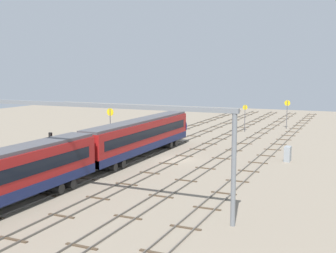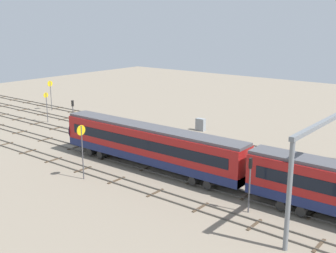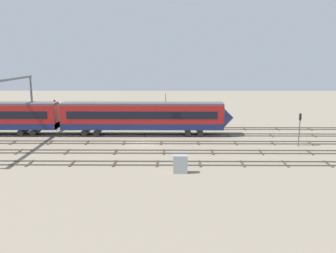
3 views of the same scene
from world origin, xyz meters
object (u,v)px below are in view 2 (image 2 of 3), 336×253
(speed_sign_far_trackside, at_px, (51,91))
(speed_sign_distant_end, at_px, (82,144))
(relay_cabinet, at_px, (201,125))
(speed_sign_near_foreground, at_px, (47,103))
(signal_light_trackside_approach, at_px, (73,110))
(signal_light_trackside_departure, at_px, (250,177))

(speed_sign_far_trackside, relative_size, speed_sign_distant_end, 0.94)
(speed_sign_far_trackside, xyz_separation_m, relay_cabinet, (-30.07, -4.81, -2.73))
(speed_sign_near_foreground, relative_size, speed_sign_far_trackside, 0.90)
(speed_sign_far_trackside, relative_size, signal_light_trackside_approach, 1.24)
(speed_sign_far_trackside, distance_m, signal_light_trackside_departure, 51.81)
(speed_sign_far_trackside, bearing_deg, signal_light_trackside_departure, 162.09)
(speed_sign_distant_end, bearing_deg, signal_light_trackside_departure, -168.08)
(speed_sign_near_foreground, height_order, signal_light_trackside_departure, signal_light_trackside_departure)
(speed_sign_far_trackside, distance_m, relay_cabinet, 30.57)
(speed_sign_distant_end, distance_m, signal_light_trackside_approach, 22.19)
(speed_sign_near_foreground, height_order, speed_sign_distant_end, speed_sign_distant_end)
(speed_sign_near_foreground, bearing_deg, speed_sign_distant_end, 151.47)
(signal_light_trackside_approach, height_order, signal_light_trackside_departure, signal_light_trackside_departure)
(signal_light_trackside_approach, relative_size, signal_light_trackside_departure, 0.89)
(speed_sign_distant_end, bearing_deg, speed_sign_near_foreground, -28.53)
(speed_sign_far_trackside, xyz_separation_m, signal_light_trackside_departure, (-49.30, 15.93, -0.44))
(speed_sign_near_foreground, bearing_deg, signal_light_trackside_approach, 179.30)
(speed_sign_near_foreground, bearing_deg, signal_light_trackside_departure, 167.04)
(speed_sign_near_foreground, xyz_separation_m, signal_light_trackside_departure, (-41.88, 9.64, 0.06))
(signal_light_trackside_departure, bearing_deg, relay_cabinet, -47.16)
(speed_sign_near_foreground, xyz_separation_m, speed_sign_far_trackside, (7.42, -6.29, 0.50))
(speed_sign_near_foreground, xyz_separation_m, speed_sign_distant_end, (-24.48, 13.31, 0.73))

